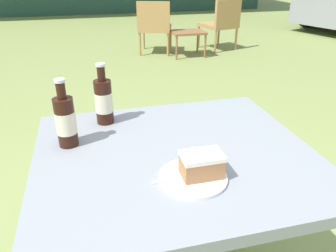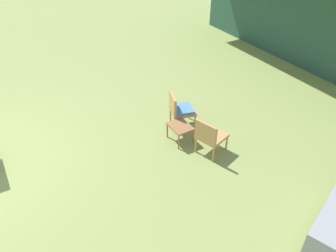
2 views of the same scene
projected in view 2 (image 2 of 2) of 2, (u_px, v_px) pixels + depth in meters
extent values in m
cylinder|color=#B2844C|center=(195.00, 123.00, 7.15)|extent=(0.04, 0.04, 0.35)
cylinder|color=#B2844C|center=(189.00, 112.00, 7.49)|extent=(0.04, 0.04, 0.35)
cylinder|color=#B2844C|center=(175.00, 125.00, 7.07)|extent=(0.04, 0.04, 0.35)
cylinder|color=#B2844C|center=(170.00, 115.00, 7.41)|extent=(0.04, 0.04, 0.35)
cube|color=#B2844C|center=(183.00, 111.00, 7.16)|extent=(0.62, 0.63, 0.06)
cube|color=#B2844C|center=(173.00, 103.00, 6.99)|extent=(0.48, 0.20, 0.39)
cube|color=#4C7FB7|center=(183.00, 109.00, 7.13)|extent=(0.55, 0.54, 0.05)
cylinder|color=#B2844C|center=(227.00, 144.00, 6.56)|extent=(0.04, 0.04, 0.35)
cylinder|color=#B2844C|center=(209.00, 135.00, 6.80)|extent=(0.04, 0.04, 0.35)
cylinder|color=#B2844C|center=(213.00, 154.00, 6.29)|extent=(0.04, 0.04, 0.35)
cylinder|color=#B2844C|center=(196.00, 145.00, 6.53)|extent=(0.04, 0.04, 0.35)
cube|color=#B2844C|center=(212.00, 136.00, 6.43)|extent=(0.61, 0.63, 0.06)
cube|color=#B2844C|center=(206.00, 132.00, 6.16)|extent=(0.48, 0.19, 0.39)
cube|color=brown|center=(180.00, 126.00, 6.73)|extent=(0.50, 0.40, 0.03)
cylinder|color=brown|center=(167.00, 131.00, 6.92)|extent=(0.03, 0.03, 0.35)
cylinder|color=brown|center=(179.00, 142.00, 6.61)|extent=(0.03, 0.03, 0.35)
cylinder|color=brown|center=(181.00, 126.00, 7.07)|extent=(0.03, 0.03, 0.35)
cylinder|color=brown|center=(193.00, 137.00, 6.76)|extent=(0.03, 0.03, 0.35)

